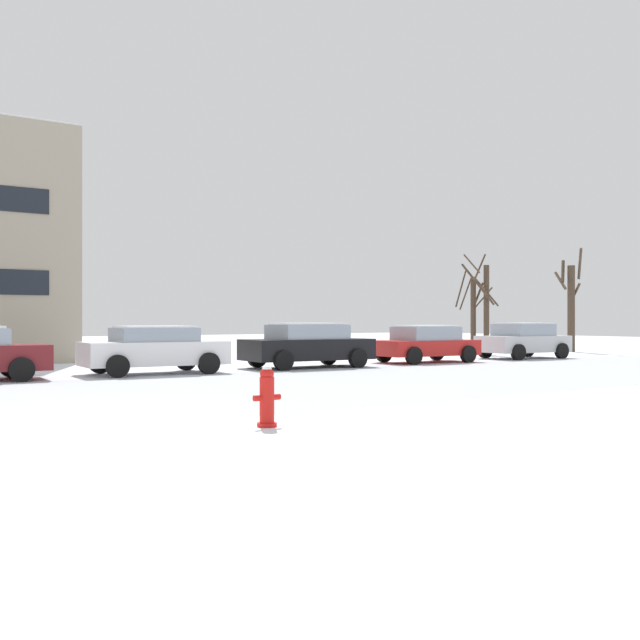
{
  "coord_description": "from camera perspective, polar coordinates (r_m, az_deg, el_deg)",
  "views": [
    {
      "loc": [
        -2.68,
        -11.77,
        1.6
      ],
      "look_at": [
        8.66,
        5.38,
        1.59
      ],
      "focal_mm": 41.43,
      "sensor_mm": 36.0,
      "label": 1
    }
  ],
  "objects": [
    {
      "name": "parked_car_white",
      "position": [
        22.34,
        -12.69,
        -2.2
      ],
      "size": [
        4.22,
        2.25,
        1.42
      ],
      "color": "white",
      "rests_on": "ground"
    },
    {
      "name": "parked_car_red",
      "position": [
        27.92,
        8.17,
        -1.8
      ],
      "size": [
        4.01,
        2.18,
        1.4
      ],
      "color": "red",
      "rests_on": "ground"
    },
    {
      "name": "ground_plane",
      "position": [
        12.18,
        -20.65,
        -7.53
      ],
      "size": [
        120.0,
        120.0,
        0.0
      ],
      "primitive_type": "plane",
      "color": "white"
    },
    {
      "name": "parked_car_black",
      "position": [
        24.65,
        -0.99,
        -1.93
      ],
      "size": [
        4.39,
        2.27,
        1.5
      ],
      "color": "black",
      "rests_on": "ground"
    },
    {
      "name": "tree_far_right",
      "position": [
        34.59,
        12.62,
        1.16
      ],
      "size": [
        1.41,
        1.73,
        4.67
      ],
      "color": "#423326",
      "rests_on": "ground"
    },
    {
      "name": "parked_car_silver",
      "position": [
        31.67,
        15.43,
        -1.51
      ],
      "size": [
        3.9,
        2.21,
        1.48
      ],
      "color": "silver",
      "rests_on": "ground"
    },
    {
      "name": "tree_far_mid",
      "position": [
        34.92,
        11.79,
        0.63
      ],
      "size": [
        1.69,
        1.7,
        3.96
      ],
      "color": "#423326",
      "rests_on": "ground"
    },
    {
      "name": "fire_hydrant",
      "position": [
        11.1,
        -4.12,
        -5.86
      ],
      "size": [
        0.44,
        0.3,
        0.92
      ],
      "color": "red",
      "rests_on": "ground"
    },
    {
      "name": "tree_far_left",
      "position": [
        38.94,
        18.81,
        1.22
      ],
      "size": [
        1.5,
        1.49,
        5.16
      ],
      "color": "#423326",
      "rests_on": "ground"
    }
  ]
}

